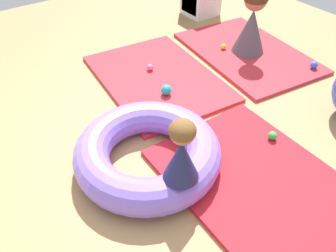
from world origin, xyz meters
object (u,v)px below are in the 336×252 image
play_ball_teal (166,90)px  play_ball_blue (314,65)px  inflatable_cushion (148,152)px  adult_seated (252,22)px  play_ball_green (273,136)px  child_in_navy (182,152)px  play_ball_yellow (224,47)px  play_ball_pink (150,67)px

play_ball_teal → play_ball_blue: size_ratio=1.31×
inflatable_cushion → adult_seated: adult_seated is taller
inflatable_cushion → play_ball_green: size_ratio=15.28×
play_ball_teal → child_in_navy: bearing=-30.9°
play_ball_blue → play_ball_yellow: bearing=-150.7°
adult_seated → inflatable_cushion: bearing=-106.3°
play_ball_yellow → play_ball_blue: 1.07m
adult_seated → play_ball_yellow: (-0.21, -0.21, -0.34)m
child_in_navy → play_ball_green: 1.13m
play_ball_blue → adult_seated: bearing=-156.4°
play_ball_yellow → play_ball_blue: (0.94, 0.53, 0.01)m
child_in_navy → play_ball_green: bearing=159.6°
child_in_navy → play_ball_pink: 1.86m
play_ball_teal → play_ball_green: bearing=18.5°
inflatable_cushion → child_in_navy: child_in_navy is taller
play_ball_pink → child_in_navy: bearing=-26.3°
play_ball_blue → play_ball_pink: size_ratio=1.14×
child_in_navy → play_ball_green: child_in_navy is taller
child_in_navy → play_ball_yellow: bearing=-162.8°
inflatable_cushion → play_ball_blue: (-0.13, 2.33, -0.06)m
child_in_navy → play_ball_pink: (-1.62, 0.80, -0.44)m
play_ball_green → play_ball_yellow: (-1.47, 0.78, -0.01)m
inflatable_cushion → adult_seated: bearing=113.0°
play_ball_green → play_ball_yellow: play_ball_green is taller
child_in_navy → play_ball_teal: 1.38m
play_ball_teal → play_ball_yellow: play_ball_teal is taller
play_ball_green → play_ball_yellow: size_ratio=1.17×
child_in_navy → play_ball_yellow: size_ratio=7.39×
adult_seated → play_ball_yellow: size_ratio=11.76×
adult_seated → play_ball_pink: 1.31m
play_ball_green → play_ball_yellow: bearing=152.2°
adult_seated → play_ball_green: (1.26, -0.98, -0.34)m
inflatable_cushion → play_ball_blue: size_ratio=14.19×
child_in_navy → play_ball_teal: size_ratio=4.46×
child_in_navy → adult_seated: 2.41m
play_ball_green → inflatable_cushion: bearing=-111.6°
inflatable_cushion → play_ball_yellow: 2.10m
adult_seated → play_ball_green: bearing=-77.2°
play_ball_yellow → play_ball_pink: size_ratio=0.90×
play_ball_teal → inflatable_cushion: bearing=-44.3°
play_ball_yellow → child_in_navy: bearing=-50.3°
play_ball_pink → play_ball_green: bearing=8.6°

